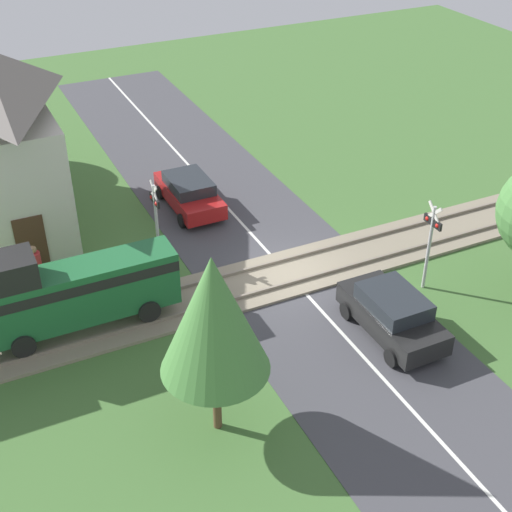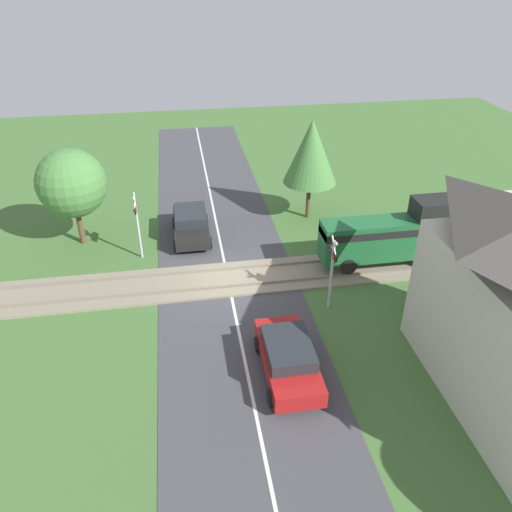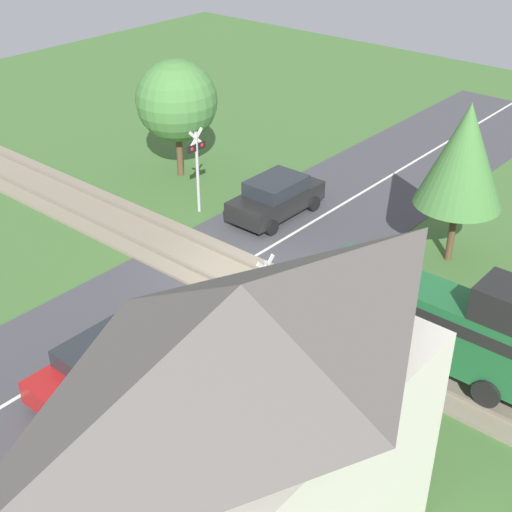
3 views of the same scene
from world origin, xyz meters
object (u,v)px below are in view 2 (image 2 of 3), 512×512
Objects in this scene: car_near_crossing at (191,223)px; car_far_side at (288,357)px; train at (460,227)px; crossing_signal_west_approach at (137,218)px; crossing_signal_east_approach at (332,265)px; pedestrian_by_station at (431,287)px.

car_far_side is (10.74, 2.88, -0.06)m from car_near_crossing.
crossing_signal_west_approach is at bearing -100.34° from train.
crossing_signal_east_approach is (7.22, 5.45, 1.35)m from car_near_crossing.
car_near_crossing is 1.19× the size of crossing_signal_east_approach.
train is 3.28× the size of car_near_crossing.
car_near_crossing is at bearing -127.35° from pedestrian_by_station.
crossing_signal_west_approach is at bearing -115.26° from pedestrian_by_station.
car_near_crossing is at bearing -109.33° from train.
car_far_side is at bearing -65.41° from pedestrian_by_station.
pedestrian_by_station is (3.09, -2.79, -1.04)m from train.
crossing_signal_west_approach reaches higher than car_near_crossing.
train is 3.19× the size of car_far_side.
train is at bearing 137.96° from pedestrian_by_station.
car_near_crossing is 12.42m from pedestrian_by_station.
train reaches higher than crossing_signal_west_approach.
car_near_crossing is 11.12m from car_far_side.
car_near_crossing is 1.19× the size of crossing_signal_west_approach.
pedestrian_by_station reaches higher than car_near_crossing.
pedestrian_by_station is at bearing 85.93° from crossing_signal_east_approach.
train is at bearing 79.66° from crossing_signal_west_approach.
pedestrian_by_station is (-3.20, 7.00, 0.05)m from car_far_side.
car_far_side is at bearing 15.01° from car_near_crossing.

